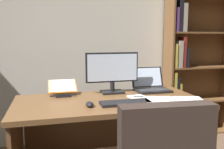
% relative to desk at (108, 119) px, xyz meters
% --- Properties ---
extents(wall_back, '(5.41, 0.12, 2.76)m').
position_rel_desk_xyz_m(wall_back, '(-0.02, 0.96, 0.83)').
color(wall_back, beige).
rests_on(wall_back, ground).
extents(desk, '(1.65, 0.80, 0.75)m').
position_rel_desk_xyz_m(desk, '(0.00, 0.00, 0.00)').
color(desk, brown).
rests_on(desk, ground).
extents(bookshelf, '(0.94, 0.27, 2.28)m').
position_rel_desk_xyz_m(bookshelf, '(1.32, 0.75, 0.58)').
color(bookshelf, brown).
rests_on(bookshelf, ground).
extents(monitor, '(0.53, 0.16, 0.40)m').
position_rel_desk_xyz_m(monitor, '(0.09, 0.19, 0.41)').
color(monitor, black).
rests_on(monitor, desk).
extents(laptop, '(0.35, 0.31, 0.23)m').
position_rel_desk_xyz_m(laptop, '(0.51, 0.20, 0.25)').
color(laptop, black).
rests_on(laptop, desk).
extents(keyboard, '(0.42, 0.15, 0.02)m').
position_rel_desk_xyz_m(keyboard, '(0.09, -0.25, 0.22)').
color(keyboard, black).
rests_on(keyboard, desk).
extents(computer_mouse, '(0.06, 0.10, 0.04)m').
position_rel_desk_xyz_m(computer_mouse, '(-0.21, -0.25, 0.22)').
color(computer_mouse, black).
rests_on(computer_mouse, desk).
extents(reading_stand_with_book, '(0.27, 0.28, 0.13)m').
position_rel_desk_xyz_m(reading_stand_with_book, '(-0.39, 0.26, 0.27)').
color(reading_stand_with_book, black).
rests_on(reading_stand_with_book, desk).
extents(open_binder, '(0.57, 0.40, 0.02)m').
position_rel_desk_xyz_m(open_binder, '(0.52, -0.30, 0.22)').
color(open_binder, orange).
rests_on(open_binder, desk).
extents(notepad, '(0.18, 0.23, 0.01)m').
position_rel_desk_xyz_m(notepad, '(0.28, -0.09, 0.21)').
color(notepad, white).
rests_on(notepad, desk).
extents(pen, '(0.14, 0.04, 0.01)m').
position_rel_desk_xyz_m(pen, '(0.30, -0.09, 0.22)').
color(pen, black).
rests_on(pen, notepad).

